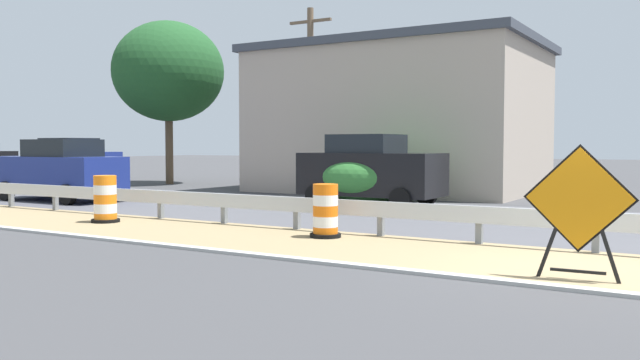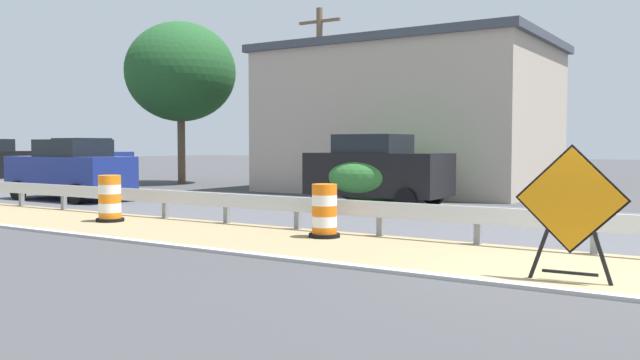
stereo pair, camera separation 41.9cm
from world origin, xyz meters
The scene contains 15 objects.
ground_plane centered at (0.00, 0.00, 0.00)m, with size 160.00×160.00×0.00m, color #3D3D3F.
median_dirt_strip centered at (0.49, 0.00, 0.00)m, with size 3.38×120.00×0.01m, color #8E7A56.
far_lane_asphalt centered at (6.01, 0.00, 0.00)m, with size 7.66×120.00×0.00m, color #4C4C51.
curb_near_edge centered at (-1.30, 0.00, 0.00)m, with size 0.20×120.00×0.11m, color #ADADA8.
guardrail_median centered at (1.95, 3.22, 0.52)m, with size 0.18×56.96×0.71m.
warning_sign_diamond centered at (-0.56, 0.02, 1.03)m, with size 0.13×1.47×1.86m.
traffic_barrel_nearest centered at (1.25, 5.09, 0.48)m, with size 0.63×0.63×1.07m.
traffic_barrel_close centered at (0.75, 10.89, 0.51)m, with size 0.66×0.66×1.12m.
car_lead_far_lane centered at (4.15, 16.98, 1.01)m, with size 2.06×4.62×2.02m.
car_mid_far_lane centered at (7.92, 7.45, 1.08)m, with size 2.14×4.28×2.16m.
car_distant_a centered at (7.96, 21.24, 1.06)m, with size 2.06×4.02×2.12m.
roadside_shop_near centered at (14.30, 9.39, 2.90)m, with size 7.65×10.84×5.77m.
utility_pole_near centered at (11.35, 11.74, 3.65)m, with size 0.24×1.80×7.00m.
bush_roadside centered at (8.51, 7.67, 0.88)m, with size 3.58×3.58×1.77m, color #337533.
tree_roadside centered at (12.95, 20.58, 5.27)m, with size 5.18×5.18×7.61m.
Camera 1 is at (-10.02, -1.59, 1.85)m, focal length 37.08 mm.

